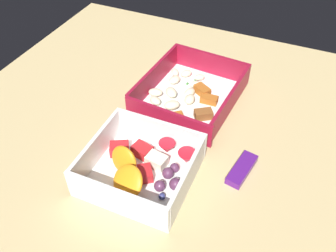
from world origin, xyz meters
TOP-DOWN VIEW (x-y plane):
  - table_surface at (0.00, 0.00)cm, footprint 80.00×80.00cm
  - pasta_container at (-11.03, 0.14)cm, footprint 21.15×17.83cm
  - fruit_bowl at (8.46, 0.29)cm, footprint 15.15×15.85cm
  - candy_bar at (1.76, 14.08)cm, footprint 7.31×3.56cm

SIDE VIEW (x-z plane):
  - table_surface at x=0.00cm, z-range 0.00..2.00cm
  - candy_bar at x=1.76cm, z-range 2.00..3.20cm
  - pasta_container at x=-11.03cm, z-range 0.98..6.09cm
  - fruit_bowl at x=8.46cm, z-range 1.10..6.65cm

